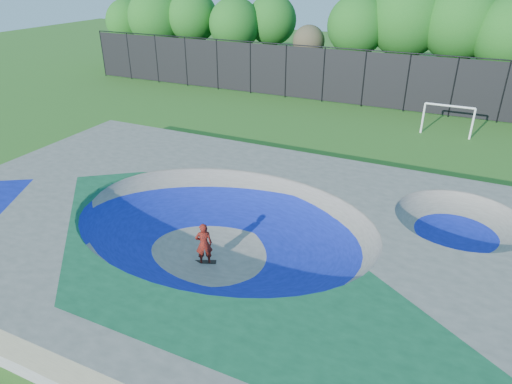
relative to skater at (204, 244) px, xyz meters
The scene contains 7 objects.
ground 1.15m from the skater, 70.58° to the left, with size 120.00×120.00×0.00m, color #2A611A.
skate_deck 0.83m from the skater, 70.58° to the left, with size 22.00×14.00×1.50m, color gray.
skater is the anchor object (origin of this frame).
skateboard 0.77m from the skater, ahead, with size 0.78×0.22×0.05m, color black.
soccer_goal 18.71m from the skater, 69.98° to the left, with size 2.90×0.12×1.92m.
fence 21.83m from the skater, 89.27° to the left, with size 48.09×0.09×4.04m.
treeline 27.21m from the skater, 88.05° to the left, with size 53.47×7.68×8.53m.
Camera 1 is at (6.90, -11.91, 9.34)m, focal length 32.00 mm.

